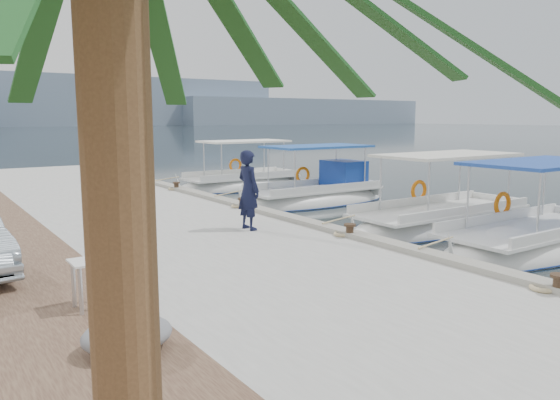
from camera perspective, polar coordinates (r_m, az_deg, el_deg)
The scene contains 12 objects.
ground at distance 12.26m, azimuth 13.16°, elevation -7.19°, with size 400.00×400.00×0.00m, color black.
concrete_quay at distance 14.47m, azimuth -10.06°, elevation -3.63°, with size 6.00×40.00×0.50m, color #A1A19C.
quay_curb at distance 15.73m, azimuth -0.81°, elevation -1.36°, with size 0.44×40.00×0.12m, color gray.
distant_hills at distance 212.95m, azimuth -24.14°, elevation 9.10°, with size 330.00×60.00×18.00m.
fishing_caique_b at distance 15.02m, azimuth 25.05°, elevation -4.36°, with size 6.72×2.47×2.83m.
fishing_caique_c at distance 16.98m, azimuth 16.39°, elevation -2.46°, with size 7.23×2.43×2.83m.
fishing_caique_d at distance 21.00m, azimuth 3.74°, elevation 0.15°, with size 6.69×2.35×2.83m.
fishing_caique_e at distance 25.33m, azimuth -4.04°, elevation 1.45°, with size 6.57×2.32×2.83m.
mooring_bollards at distance 12.89m, azimuth 7.30°, elevation -3.07°, with size 0.28×20.28×0.33m.
fisherman at distance 13.60m, azimuth -3.32°, elevation 1.04°, with size 0.73×0.48×1.99m, color black.
tarp_bundle at distance 7.03m, azimuth -15.67°, elevation -13.40°, with size 1.10×0.90×0.40m, color slate.
folding_table at distance 8.54m, azimuth -19.19°, elevation -7.30°, with size 0.55×0.55×0.73m.
Camera 1 is at (-8.74, -7.93, 3.30)m, focal length 35.00 mm.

